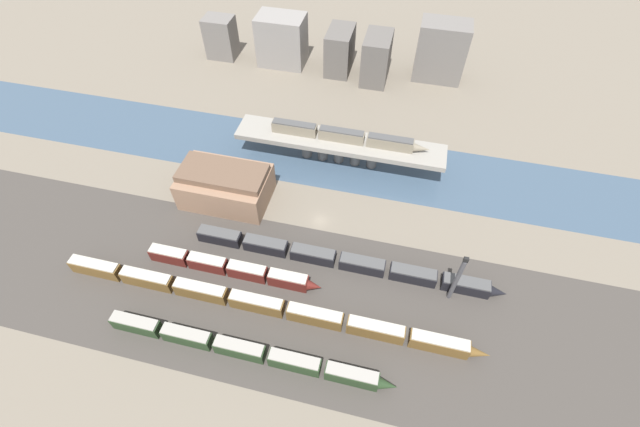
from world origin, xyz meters
name	(u,v)px	position (x,y,z in m)	size (l,w,h in m)	color
ground_plane	(320,221)	(0.00, 0.00, 0.00)	(400.00, 400.00, 0.00)	#756B5B
railbed_yard	(296,301)	(0.00, -24.00, 0.00)	(280.00, 42.00, 0.01)	#423D38
river_water	(339,160)	(0.00, 23.80, 0.00)	(320.00, 24.34, 0.01)	#3D5166
bridge	(339,144)	(0.00, 23.80, 6.25)	(59.94, 9.82, 7.91)	gray
train_on_bridge	(347,136)	(1.97, 23.80, 9.62)	(44.78, 2.63, 3.51)	gray
train_yard_near	(245,350)	(-6.71, -38.37, 1.94)	(61.54, 2.73, 3.96)	#23381E
train_yard_mid	(262,305)	(-6.55, -27.65, 2.02)	(96.43, 2.75, 4.10)	brown
train_yard_far	(232,268)	(-16.63, -20.24, 1.90)	(42.41, 2.83, 3.87)	#5B1E19
train_yard_outer	(343,261)	(8.63, -11.98, 1.73)	(74.86, 3.19, 3.52)	black
warehouse_building	(225,185)	(-26.55, 2.25, 4.88)	(23.10, 14.82, 10.27)	#937056
signal_tower	(457,279)	(33.90, -14.82, 7.76)	(1.00, 1.00, 15.87)	#4C4C51
city_block_far_left	(221,37)	(-54.79, 70.63, 7.40)	(10.60, 8.28, 14.81)	slate
city_block_left	(282,40)	(-31.30, 71.38, 8.83)	(16.88, 11.32, 17.66)	gray
city_block_center	(340,50)	(-9.93, 71.73, 7.48)	(8.68, 14.46, 14.95)	#605B56
city_block_right	(376,58)	(3.69, 68.74, 7.99)	(8.95, 14.52, 15.98)	#605B56
city_block_far_right	(441,51)	(25.06, 75.05, 10.02)	(16.70, 10.60, 20.05)	slate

